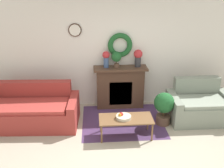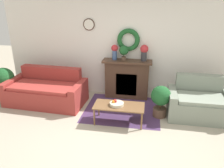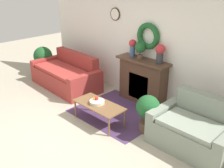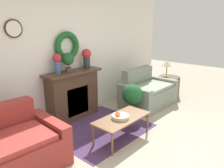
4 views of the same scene
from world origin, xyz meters
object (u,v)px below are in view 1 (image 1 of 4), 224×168
at_px(fireplace, 120,87).
at_px(potted_plant_on_mantel, 116,57).
at_px(vase_on_mantel_left, 106,58).
at_px(vase_on_mantel_right, 138,57).
at_px(loveseat_right, 199,106).
at_px(coffee_table, 126,120).
at_px(fruit_bowl, 123,117).
at_px(couch_left, 33,111).
at_px(potted_plant_floor_by_loveseat, 164,106).

height_order(fireplace, potted_plant_on_mantel, potted_plant_on_mantel).
relative_size(vase_on_mantel_left, vase_on_mantel_right, 0.94).
xyz_separation_m(loveseat_right, coffee_table, (-1.76, -0.60, 0.06)).
bearing_deg(coffee_table, vase_on_mantel_right, 72.17).
height_order(fruit_bowl, vase_on_mantel_left, vase_on_mantel_left).
bearing_deg(coffee_table, loveseat_right, 18.83).
relative_size(fireplace, couch_left, 0.64).
distance_m(fruit_bowl, vase_on_mantel_left, 1.62).
bearing_deg(vase_on_mantel_left, coffee_table, -76.78).
height_order(vase_on_mantel_right, potted_plant_on_mantel, vase_on_mantel_right).
relative_size(fruit_bowl, potted_plant_floor_by_loveseat, 0.41).
distance_m(coffee_table, fruit_bowl, 0.09).
xyz_separation_m(vase_on_mantel_left, vase_on_mantel_right, (0.76, 0.00, 0.01)).
bearing_deg(couch_left, vase_on_mantel_right, 19.19).
bearing_deg(fruit_bowl, vase_on_mantel_left, 100.97).
height_order(loveseat_right, fruit_bowl, loveseat_right).
xyz_separation_m(couch_left, vase_on_mantel_left, (1.67, 0.71, 0.96)).
height_order(fireplace, couch_left, fireplace).
distance_m(coffee_table, potted_plant_on_mantel, 1.63).
bearing_deg(coffee_table, fruit_bowl, 179.81).
bearing_deg(potted_plant_on_mantel, vase_on_mantel_right, 2.22).
bearing_deg(potted_plant_floor_by_loveseat, vase_on_mantel_right, 115.58).
bearing_deg(potted_plant_on_mantel, couch_left, -160.18).
relative_size(fireplace, vase_on_mantel_left, 3.27).
relative_size(couch_left, potted_plant_floor_by_loveseat, 2.73).
distance_m(vase_on_mantel_left, potted_plant_floor_by_loveseat, 1.74).
distance_m(loveseat_right, vase_on_mantel_left, 2.42).
relative_size(fruit_bowl, potted_plant_on_mantel, 0.78).
bearing_deg(potted_plant_on_mantel, coffee_table, -86.70).
height_order(vase_on_mantel_left, potted_plant_on_mantel, vase_on_mantel_left).
xyz_separation_m(loveseat_right, fruit_bowl, (-1.82, -0.60, 0.13)).
bearing_deg(couch_left, fruit_bowl, -15.88).
bearing_deg(fireplace, vase_on_mantel_left, 179.05).
bearing_deg(vase_on_mantel_left, potted_plant_on_mantel, -4.70).
distance_m(couch_left, vase_on_mantel_left, 2.05).
height_order(couch_left, vase_on_mantel_right, vase_on_mantel_right).
xyz_separation_m(loveseat_right, potted_plant_on_mantel, (-1.84, 0.74, 0.97)).
relative_size(coffee_table, potted_plant_on_mantel, 2.79).
xyz_separation_m(vase_on_mantel_left, potted_plant_floor_by_loveseat, (1.21, -0.94, -0.83)).
bearing_deg(vase_on_mantel_left, fireplace, -0.95).
distance_m(fireplace, couch_left, 2.13).
height_order(couch_left, fruit_bowl, couch_left).
bearing_deg(vase_on_mantel_left, fruit_bowl, -79.03).
distance_m(fireplace, loveseat_right, 1.92).
distance_m(couch_left, loveseat_right, 3.75).
bearing_deg(couch_left, potted_plant_floor_by_loveseat, -1.62).
relative_size(fruit_bowl, vase_on_mantel_right, 0.72).
distance_m(coffee_table, vase_on_mantel_right, 1.70).
height_order(fruit_bowl, potted_plant_on_mantel, potted_plant_on_mantel).
distance_m(vase_on_mantel_right, potted_plant_floor_by_loveseat, 1.34).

